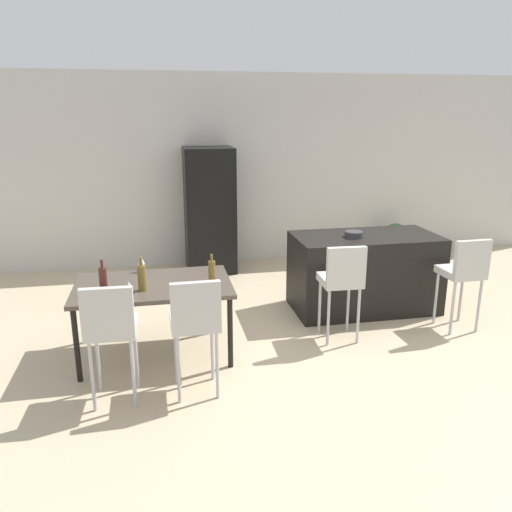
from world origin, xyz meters
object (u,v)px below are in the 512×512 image
object	(u,v)px
wine_bottle_middle	(212,273)
refrigerator	(210,210)
wine_bottle_far	(103,280)
dining_chair_far	(195,318)
dining_table	(153,290)
fruit_bowl	(354,234)
potted_plant	(395,238)
wine_glass_left	(141,260)
bar_chair_middle	(464,270)
dining_chair_near	(110,325)
kitchen_island	(364,272)
bar_chair_left	(342,278)
wine_bottle_corner	(142,277)
wine_glass_right	(129,287)

from	to	relation	value
wine_bottle_middle	refrigerator	world-z (taller)	refrigerator
wine_bottle_far	wine_bottle_middle	size ratio (longest dim) A/B	1.00
dining_chair_far	wine_bottle_middle	world-z (taller)	wine_bottle_middle
dining_table	fruit_bowl	distance (m)	2.43
dining_chair_far	potted_plant	size ratio (longest dim) A/B	1.77
dining_table	wine_glass_left	bearing A→B (deg)	105.60
potted_plant	wine_bottle_middle	bearing A→B (deg)	-139.11
bar_chair_middle	dining_chair_near	bearing A→B (deg)	-167.97
dining_chair_far	kitchen_island	bearing A→B (deg)	36.31
refrigerator	wine_bottle_middle	bearing A→B (deg)	-95.79
refrigerator	fruit_bowl	size ratio (longest dim) A/B	8.79
bar_chair_left	refrigerator	bearing A→B (deg)	110.96
bar_chair_left	wine_bottle_corner	xyz separation A→B (m)	(-1.99, -0.11, 0.17)
kitchen_island	fruit_bowl	xyz separation A→B (m)	(-0.18, -0.06, 0.50)
dining_chair_near	wine_bottle_middle	bearing A→B (deg)	36.50
kitchen_island	wine_bottle_middle	size ratio (longest dim) A/B	5.49
kitchen_island	dining_chair_far	bearing A→B (deg)	-143.69
dining_table	dining_chair_near	xyz separation A→B (m)	(-0.34, -0.84, 0.02)
wine_glass_left	refrigerator	xyz separation A→B (m)	(0.95, 2.29, 0.06)
dining_chair_far	wine_glass_right	world-z (taller)	dining_chair_far
kitchen_island	bar_chair_middle	xyz separation A→B (m)	(0.79, -0.82, 0.24)
bar_chair_left	bar_chair_middle	size ratio (longest dim) A/B	1.00
potted_plant	fruit_bowl	bearing A→B (deg)	-127.77
bar_chair_middle	kitchen_island	bearing A→B (deg)	134.04
dining_chair_near	wine_bottle_middle	size ratio (longest dim) A/B	3.36
wine_bottle_middle	fruit_bowl	distance (m)	1.97
wine_glass_left	wine_bottle_middle	bearing A→B (deg)	-40.97
wine_glass_left	fruit_bowl	size ratio (longest dim) A/B	0.83
dining_chair_near	wine_bottle_corner	world-z (taller)	wine_bottle_corner
wine_glass_right	potted_plant	bearing A→B (deg)	37.28
wine_bottle_far	wine_bottle_corner	bearing A→B (deg)	-2.10
wine_bottle_corner	potted_plant	size ratio (longest dim) A/B	0.54
refrigerator	fruit_bowl	world-z (taller)	refrigerator
dining_table	wine_glass_right	world-z (taller)	wine_glass_right
wine_bottle_corner	wine_glass_left	bearing A→B (deg)	91.76
bar_chair_middle	wine_bottle_far	world-z (taller)	wine_bottle_far
dining_chair_far	potted_plant	bearing A→B (deg)	44.99
dining_table	wine_bottle_corner	distance (m)	0.27
kitchen_island	refrigerator	world-z (taller)	refrigerator
dining_table	wine_bottle_far	size ratio (longest dim) A/B	4.75
dining_chair_far	wine_glass_right	xyz separation A→B (m)	(-0.54, 0.43, 0.17)
dining_chair_near	refrigerator	distance (m)	3.73
bar_chair_middle	refrigerator	distance (m)	3.69
refrigerator	wine_bottle_corner	bearing A→B (deg)	-108.11
kitchen_island	wine_bottle_corner	bearing A→B (deg)	-160.30
dining_chair_far	wine_bottle_corner	xyz separation A→B (m)	(-0.43, 0.66, 0.17)
bar_chair_left	wine_glass_left	bearing A→B (deg)	167.01
kitchen_island	potted_plant	xyz separation A→B (m)	(1.36, 1.93, -0.11)
fruit_bowl	potted_plant	world-z (taller)	fruit_bowl
dining_chair_near	wine_glass_right	world-z (taller)	dining_chair_near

